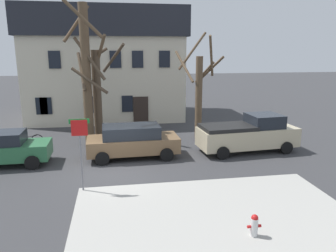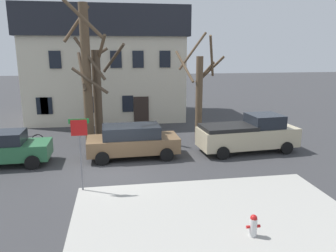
% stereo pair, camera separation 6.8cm
% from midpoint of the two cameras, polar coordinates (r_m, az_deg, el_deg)
% --- Properties ---
extents(ground_plane, '(120.00, 120.00, 0.00)m').
position_cam_midpoint_polar(ground_plane, '(15.25, -9.13, -8.12)').
color(ground_plane, '#38383A').
extents(sidewalk_slab, '(9.37, 6.67, 0.12)m').
position_cam_midpoint_polar(sidewalk_slab, '(11.14, 8.80, -16.22)').
color(sidewalk_slab, '#A8A59E').
rests_on(sidewalk_slab, ground_plane).
extents(building_main, '(12.29, 8.09, 8.57)m').
position_cam_midpoint_polar(building_main, '(27.78, -10.58, 10.67)').
color(building_main, beige).
rests_on(building_main, ground_plane).
extents(tree_bare_near, '(2.45, 2.49, 8.31)m').
position_cam_midpoint_polar(tree_bare_near, '(19.16, -13.88, 9.13)').
color(tree_bare_near, brown).
rests_on(tree_bare_near, ground_plane).
extents(tree_bare_mid, '(3.07, 3.08, 6.17)m').
position_cam_midpoint_polar(tree_bare_mid, '(19.80, -12.17, 6.10)').
color(tree_bare_mid, '#4C3D2D').
rests_on(tree_bare_mid, ground_plane).
extents(tree_bare_far, '(2.93, 2.90, 6.58)m').
position_cam_midpoint_polar(tree_bare_far, '(20.59, 5.57, 6.35)').
color(tree_bare_far, brown).
rests_on(tree_bare_far, ground_plane).
extents(car_green_sedan, '(4.32, 2.04, 1.66)m').
position_cam_midpoint_polar(car_green_sedan, '(17.70, -26.60, -3.52)').
color(car_green_sedan, '#2D6B42').
rests_on(car_green_sedan, ground_plane).
extents(car_brown_wagon, '(4.72, 2.20, 1.71)m').
position_cam_midpoint_polar(car_brown_wagon, '(17.03, -6.07, -2.56)').
color(car_brown_wagon, brown).
rests_on(car_brown_wagon, ground_plane).
extents(pickup_truck_beige, '(5.53, 2.47, 2.03)m').
position_cam_midpoint_polar(pickup_truck_beige, '(18.46, 13.94, -1.35)').
color(pickup_truck_beige, '#C6B793').
rests_on(pickup_truck_beige, ground_plane).
extents(fire_hydrant, '(0.42, 0.22, 0.68)m').
position_cam_midpoint_polar(fire_hydrant, '(10.36, 14.82, -16.33)').
color(fire_hydrant, silver).
rests_on(fire_hydrant, sidewalk_slab).
extents(street_sign_pole, '(0.76, 0.07, 2.97)m').
position_cam_midpoint_polar(street_sign_pole, '(12.86, -14.94, -2.73)').
color(street_sign_pole, slate).
rests_on(street_sign_pole, ground_plane).
extents(bicycle_leaning, '(1.75, 0.13, 1.03)m').
position_cam_midpoint_polar(bicycle_leaning, '(20.62, -23.02, -2.28)').
color(bicycle_leaning, black).
rests_on(bicycle_leaning, ground_plane).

